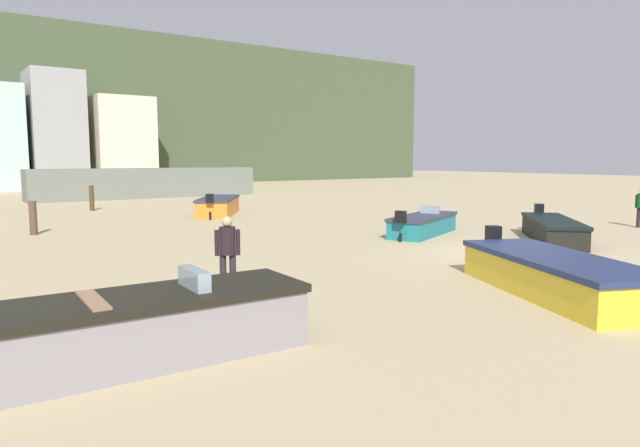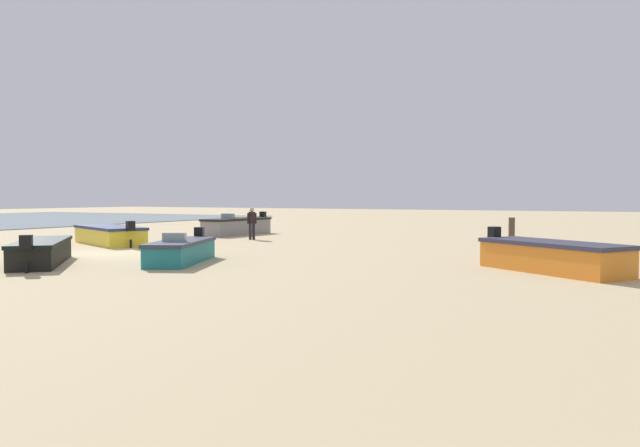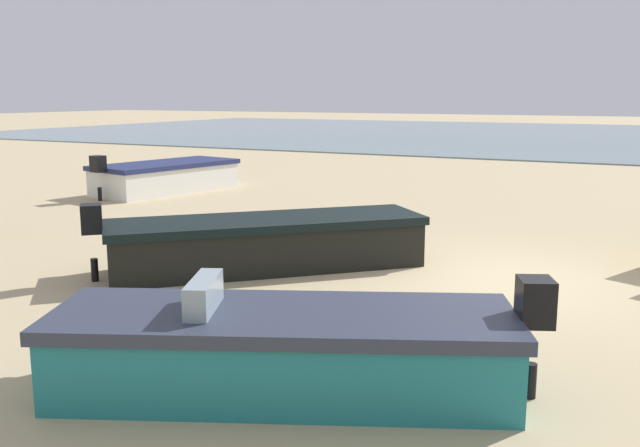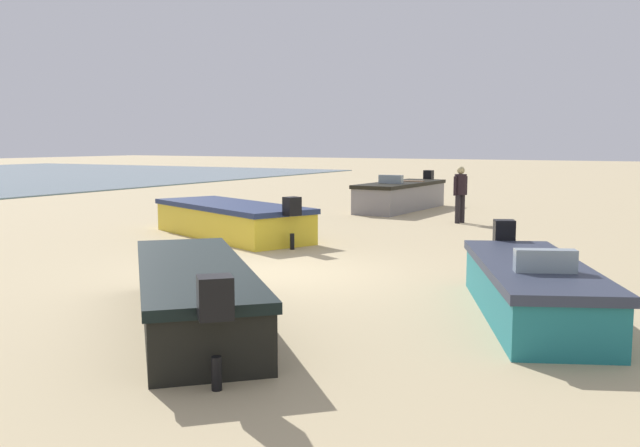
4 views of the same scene
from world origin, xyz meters
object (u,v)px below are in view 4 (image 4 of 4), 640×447
Objects in this scene: boat_yellow_0 at (232,220)px; boat_grey_2 at (401,196)px; beach_walker_foreground at (460,190)px; boat_teal_1 at (531,288)px; boat_black_4 at (194,294)px.

boat_grey_2 is (-8.26, 1.09, 0.07)m from boat_yellow_0.
boat_grey_2 is 3.11× the size of beach_walker_foreground.
boat_teal_1 is 10.69m from beach_walker_foreground.
boat_grey_2 is at bearing 15.96° from boat_yellow_0.
beach_walker_foreground reaches higher than boat_grey_2.
boat_yellow_0 is 1.02× the size of boat_grey_2.
boat_yellow_0 is 6.82m from beach_walker_foreground.
beach_walker_foreground reaches higher than boat_teal_1.
boat_grey_2 is at bearing -84.77° from boat_teal_1.
boat_black_4 is (6.83, 4.37, -0.02)m from boat_yellow_0.
boat_grey_2 is at bearing 58.31° from boat_black_4.
boat_yellow_0 is 8.11m from boat_black_4.
boat_teal_1 is 4.42m from boat_black_4.
beach_walker_foreground reaches higher than boat_yellow_0.
boat_yellow_0 is at bearing 78.65° from boat_black_4.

